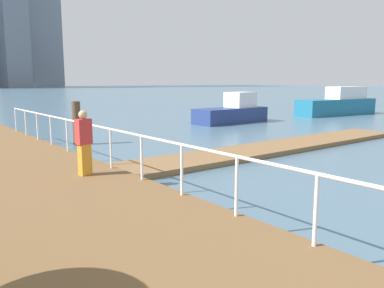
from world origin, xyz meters
TOP-DOWN VIEW (x-y plane):
  - ground_plane at (0.00, 20.00)m, footprint 300.00×300.00m
  - floating_dock at (4.09, 11.44)m, footprint 15.18×2.00m
  - boardwalk_railing at (-3.15, 7.67)m, footprint 0.06×25.41m
  - dock_piling_2 at (-1.47, 17.42)m, footprint 0.35×0.35m
  - moored_boat_1 at (9.77, 19.70)m, footprint 5.11×1.91m
  - moored_boat_2 at (20.16, 18.71)m, footprint 7.32×2.70m
  - pedestrian_0 at (-4.01, 10.53)m, footprint 0.39×0.27m

SIDE VIEW (x-z plane):
  - ground_plane at x=0.00m, z-range 0.00..0.00m
  - floating_dock at x=4.09m, z-range 0.00..0.18m
  - moored_boat_1 at x=9.77m, z-range -0.29..1.64m
  - moored_boat_2 at x=20.16m, z-range -0.24..1.95m
  - dock_piling_2 at x=-1.47m, z-range 0.00..1.84m
  - pedestrian_0 at x=-4.01m, z-range 0.42..2.03m
  - boardwalk_railing at x=-3.15m, z-range 0.69..1.77m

